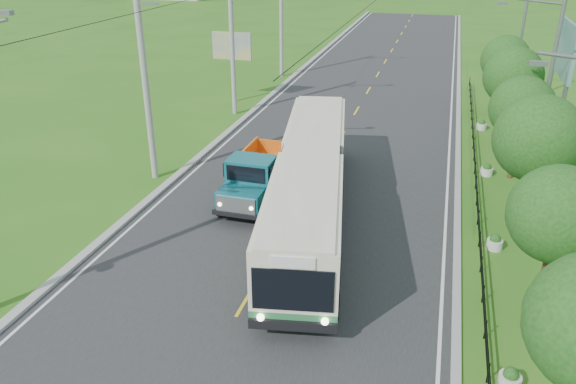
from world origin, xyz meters
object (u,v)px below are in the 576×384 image
at_px(tree_fifth, 513,79).
at_px(planter_front, 510,379).
at_px(billboard_left, 232,50).
at_px(billboard_right, 563,56).
at_px(pole_near, 146,82).
at_px(planter_near, 495,243).
at_px(tree_second, 559,218).
at_px(tree_fourth, 522,111).
at_px(streetlight_far, 518,40).
at_px(planter_far, 482,125).
at_px(pole_far, 282,18).
at_px(dump_truck, 257,173).
at_px(bus, 311,179).
at_px(pole_mid, 233,41).
at_px(tree_third, 538,143).
at_px(streetlight_mid, 544,87).
at_px(tree_back, 506,62).
at_px(planter_mid, 487,170).

relative_size(tree_fifth, planter_front, 8.66).
distance_m(billboard_left, billboard_right, 22.21).
relative_size(pole_near, planter_near, 14.93).
distance_m(tree_second, tree_fourth, 12.00).
relative_size(streetlight_far, planter_far, 13.54).
height_order(tree_second, planter_far, tree_second).
bearing_deg(billboard_left, pole_far, 82.17).
bearing_deg(tree_fourth, tree_fifth, 90.00).
bearing_deg(dump_truck, bus, -23.98).
height_order(planter_near, planter_far, same).
xyz_separation_m(pole_mid, tree_second, (18.12, -18.86, -1.57)).
bearing_deg(pole_mid, billboard_right, -2.78).
relative_size(tree_third, billboard_right, 0.82).
bearing_deg(tree_second, pole_near, 159.26).
relative_size(pole_far, billboard_left, 1.92).
bearing_deg(streetlight_mid, streetlight_far, 90.00).
xyz_separation_m(pole_mid, dump_truck, (6.09, -13.21, -3.70)).
bearing_deg(dump_truck, pole_far, 104.22).
bearing_deg(streetlight_mid, dump_truck, -154.16).
xyz_separation_m(tree_second, streetlight_far, (0.79, 25.86, 1.38)).
distance_m(planter_near, billboard_right, 15.34).
height_order(pole_far, streetlight_mid, pole_far).
xyz_separation_m(tree_back, streetlight_far, (0.79, 1.86, 1.25)).
xyz_separation_m(tree_second, tree_back, (0.00, 24.00, 0.13)).
xyz_separation_m(tree_fifth, streetlight_far, (0.79, 7.86, 1.05)).
relative_size(pole_mid, pole_far, 1.00).
xyz_separation_m(pole_mid, streetlight_far, (18.90, 7.00, -0.19)).
bearing_deg(planter_near, pole_far, 121.99).
xyz_separation_m(planter_near, planter_far, (0.00, 16.00, 0.00)).
bearing_deg(planter_front, pole_mid, 126.25).
height_order(tree_fourth, tree_fifth, tree_fifth).
bearing_deg(billboard_right, pole_near, -151.86).
distance_m(pole_far, planter_mid, 25.85).
bearing_deg(planter_far, tree_fifth, -55.95).
height_order(pole_mid, tree_fourth, pole_mid).
distance_m(pole_mid, planter_mid, 18.88).
bearing_deg(dump_truck, tree_third, 2.28).
distance_m(tree_fourth, tree_fifth, 6.01).
bearing_deg(tree_fourth, planter_mid, -173.61).
bearing_deg(tree_fifth, planter_near, -95.08).
bearing_deg(billboard_right, pole_mid, 177.22).
height_order(tree_fifth, streetlight_far, streetlight_far).
bearing_deg(streetlight_far, billboard_left, -168.77).
height_order(pole_far, planter_front, pole_far).
height_order(pole_far, planter_mid, pole_far).
bearing_deg(billboard_left, tree_second, -48.48).
distance_m(tree_third, streetlight_far, 19.90).
relative_size(tree_back, bus, 0.32).
bearing_deg(billboard_right, tree_fourth, -112.64).
relative_size(tree_second, dump_truck, 0.90).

